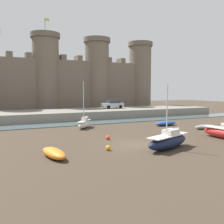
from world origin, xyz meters
TOP-DOWN VIEW (x-y plane):
  - ground_plane at (0.00, 0.00)m, footprint 160.00×160.00m
  - water_channel at (0.00, 16.20)m, footprint 80.00×4.50m
  - quay_road at (0.00, 23.45)m, footprint 57.54×10.00m
  - castle at (-0.00, 34.76)m, footprint 51.47×5.93m
  - rowboat_foreground_left at (10.40, 8.92)m, footprint 3.45×1.46m
  - rowboat_foreground_right at (-7.59, -1.21)m, footprint 1.51×3.48m
  - sailboat_near_channel_left at (-0.40, 11.76)m, footprint 3.21×3.73m
  - sailboat_near_channel_right at (1.63, -2.57)m, footprint 5.47×3.10m
  - rowboat_foreground_centre at (12.65, 4.04)m, footprint 2.99×1.26m
  - mooring_buoy_off_centre at (-3.11, -0.90)m, footprint 0.41×0.41m
  - mooring_buoy_mid_mud at (5.55, 0.91)m, footprint 0.52×0.52m
  - mooring_buoy_near_shore at (-1.13, 3.24)m, footprint 0.43×0.43m
  - car_quay_centre_east at (10.08, 24.40)m, footprint 4.12×1.92m

SIDE VIEW (x-z plane):
  - ground_plane at x=0.00m, z-range 0.00..0.00m
  - water_channel at x=0.00m, z-range 0.00..0.10m
  - mooring_buoy_off_centre at x=-3.11m, z-range 0.00..0.41m
  - mooring_buoy_near_shore at x=-1.13m, z-range 0.00..0.43m
  - mooring_buoy_mid_mud at x=5.55m, z-range 0.00..0.52m
  - rowboat_foreground_centre at x=12.65m, z-range 0.02..0.60m
  - rowboat_foreground_left at x=10.40m, z-range 0.02..0.67m
  - rowboat_foreground_right at x=-7.59m, z-range 0.02..0.70m
  - sailboat_near_channel_left at x=-0.40m, z-range -2.39..3.57m
  - sailboat_near_channel_right at x=1.63m, z-range -1.99..3.32m
  - quay_road at x=0.00m, z-range 0.00..1.42m
  - car_quay_centre_east at x=10.08m, z-range 1.39..3.01m
  - castle at x=0.00m, z-range -2.39..16.96m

